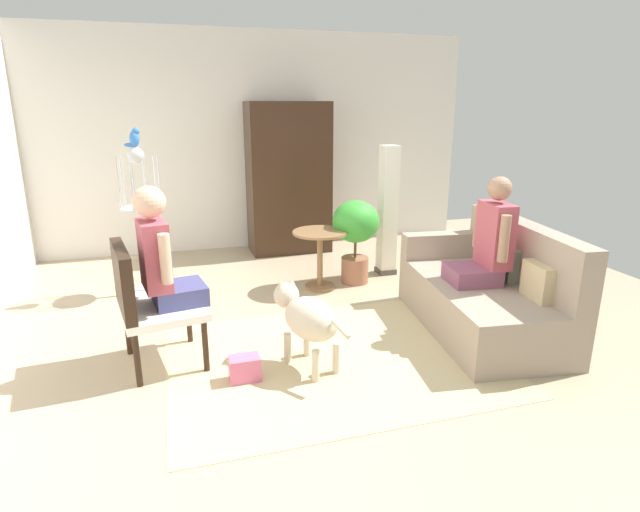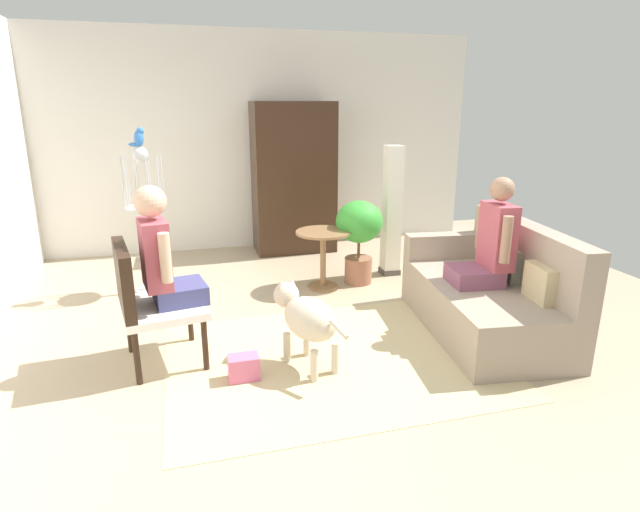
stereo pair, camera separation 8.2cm
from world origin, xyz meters
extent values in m
plane|color=tan|center=(0.00, 0.00, 0.00)|extent=(7.82, 7.82, 0.00)
cube|color=silver|center=(0.00, 3.32, 1.39)|extent=(5.99, 0.12, 2.79)
cube|color=#C6B284|center=(0.04, -0.17, 0.00)|extent=(2.48, 1.92, 0.01)
cube|color=gray|center=(1.43, -0.02, 0.22)|extent=(1.10, 1.81, 0.44)
cube|color=gray|center=(1.79, -0.06, 0.68)|extent=(0.39, 1.72, 0.49)
cube|color=gray|center=(1.52, 0.74, 0.56)|extent=(0.91, 0.29, 0.24)
cube|color=#C6B284|center=(1.61, -0.47, 0.58)|extent=(0.14, 0.33, 0.28)
cube|color=gray|center=(1.66, 0.01, 0.58)|extent=(0.13, 0.29, 0.28)
cylinder|color=black|center=(-1.00, 0.45, 0.20)|extent=(0.04, 0.04, 0.40)
cylinder|color=black|center=(-0.90, -0.08, 0.20)|extent=(0.04, 0.04, 0.40)
cylinder|color=black|center=(-1.46, 0.37, 0.20)|extent=(0.04, 0.04, 0.40)
cylinder|color=black|center=(-1.37, -0.16, 0.20)|extent=(0.04, 0.04, 0.40)
cube|color=white|center=(-1.18, 0.14, 0.43)|extent=(0.67, 0.73, 0.06)
cube|color=black|center=(-1.43, 0.10, 0.70)|extent=(0.19, 0.64, 0.47)
cube|color=#844862|center=(1.33, 0.00, 0.51)|extent=(0.44, 0.41, 0.14)
cube|color=#B24C59|center=(1.50, -0.02, 0.85)|extent=(0.22, 0.38, 0.54)
sphere|color=#A57A60|center=(1.50, -0.02, 1.23)|extent=(0.20, 0.20, 0.20)
cylinder|color=#A57A60|center=(1.43, -0.24, 0.87)|extent=(0.08, 0.08, 0.38)
cylinder|color=#A57A60|center=(1.49, 0.20, 0.87)|extent=(0.08, 0.08, 0.38)
cube|color=#42457A|center=(-1.05, 0.17, 0.53)|extent=(0.42, 0.41, 0.14)
cube|color=#B24C59|center=(-1.20, 0.14, 0.85)|extent=(0.24, 0.38, 0.50)
sphere|color=#DDB293|center=(-1.20, 0.14, 1.24)|extent=(0.23, 0.23, 0.23)
cylinder|color=#DDB293|center=(-1.20, 0.36, 0.88)|extent=(0.08, 0.08, 0.35)
cylinder|color=#DDB293|center=(-1.13, -0.07, 0.88)|extent=(0.08, 0.08, 0.35)
cylinder|color=olive|center=(0.40, 1.37, 0.61)|extent=(0.57, 0.57, 0.02)
cylinder|color=olive|center=(0.40, 1.37, 0.30)|extent=(0.06, 0.06, 0.60)
cylinder|color=olive|center=(0.40, 1.37, 0.01)|extent=(0.32, 0.32, 0.03)
ellipsoid|color=beige|center=(-0.15, -0.26, 0.39)|extent=(0.47, 0.57, 0.31)
sphere|color=beige|center=(-0.27, 0.03, 0.49)|extent=(0.20, 0.20, 0.20)
cone|color=beige|center=(-0.31, 0.01, 0.59)|extent=(0.06, 0.06, 0.06)
cone|color=beige|center=(-0.22, 0.04, 0.59)|extent=(0.06, 0.06, 0.06)
cylinder|color=beige|center=(-0.03, -0.56, 0.43)|extent=(0.10, 0.18, 0.10)
cylinder|color=beige|center=(-0.30, -0.13, 0.12)|extent=(0.06, 0.06, 0.24)
cylinder|color=beige|center=(-0.13, -0.06, 0.12)|extent=(0.06, 0.06, 0.24)
cylinder|color=beige|center=(-0.17, -0.45, 0.12)|extent=(0.06, 0.06, 0.24)
cylinder|color=beige|center=(0.00, -0.38, 0.12)|extent=(0.06, 0.06, 0.24)
cylinder|color=silver|center=(-1.35, 1.75, 0.01)|extent=(0.36, 0.36, 0.03)
cylinder|color=silver|center=(-1.35, 1.75, 0.44)|extent=(0.04, 0.04, 0.88)
cylinder|color=silver|center=(-1.35, 1.75, 0.89)|extent=(0.39, 0.39, 0.02)
cylinder|color=silver|center=(-1.16, 1.75, 1.16)|extent=(0.01, 0.01, 0.51)
cylinder|color=silver|center=(-1.19, 1.86, 1.16)|extent=(0.01, 0.01, 0.51)
cylinder|color=silver|center=(-1.29, 1.93, 1.16)|extent=(0.01, 0.01, 0.51)
cylinder|color=silver|center=(-1.40, 1.93, 1.16)|extent=(0.01, 0.01, 0.51)
cylinder|color=silver|center=(-1.50, 1.86, 1.16)|extent=(0.01, 0.01, 0.51)
cylinder|color=silver|center=(-1.53, 1.75, 1.16)|extent=(0.01, 0.01, 0.51)
cylinder|color=silver|center=(-1.50, 1.64, 1.16)|extent=(0.01, 0.01, 0.51)
cylinder|color=silver|center=(-1.40, 1.57, 1.16)|extent=(0.01, 0.01, 0.51)
cylinder|color=silver|center=(-1.29, 1.57, 1.16)|extent=(0.01, 0.01, 0.51)
cylinder|color=silver|center=(-1.19, 1.64, 1.16)|extent=(0.01, 0.01, 0.51)
sphere|color=silver|center=(-1.35, 1.75, 1.41)|extent=(0.16, 0.16, 0.16)
ellipsoid|color=blue|center=(-1.34, 1.75, 1.57)|extent=(0.09, 0.10, 0.15)
sphere|color=blue|center=(-1.32, 1.75, 1.64)|extent=(0.07, 0.07, 0.07)
cone|color=#D8BF4C|center=(-1.29, 1.75, 1.64)|extent=(0.03, 0.02, 0.02)
ellipsoid|color=blue|center=(-1.38, 1.75, 1.51)|extent=(0.12, 0.03, 0.04)
cylinder|color=#996047|center=(0.82, 1.44, 0.14)|extent=(0.30, 0.30, 0.28)
cylinder|color=brown|center=(0.82, 1.44, 0.38)|extent=(0.03, 0.03, 0.20)
ellipsoid|color=green|center=(0.82, 1.44, 0.68)|extent=(0.50, 0.50, 0.45)
cube|color=#4C4742|center=(1.27, 1.63, 0.03)|extent=(0.20, 0.20, 0.06)
cube|color=white|center=(1.27, 1.63, 0.76)|extent=(0.18, 0.18, 1.40)
cube|color=#382316|center=(0.43, 2.91, 0.96)|extent=(1.03, 0.56, 1.92)
cube|color=#D8668C|center=(-0.65, -0.29, 0.09)|extent=(0.22, 0.15, 0.18)
camera|label=1|loc=(-1.07, -3.55, 1.90)|focal=28.72mm
camera|label=2|loc=(-0.99, -3.57, 1.90)|focal=28.72mm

